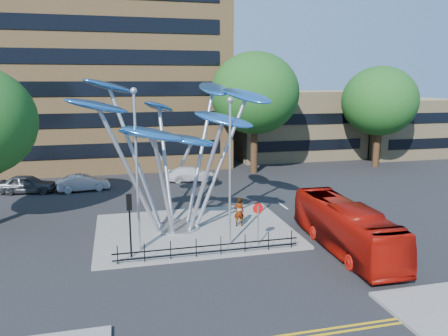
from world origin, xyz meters
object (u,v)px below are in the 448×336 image
object	(u,v)px
traffic_light_island	(129,212)
parked_car_mid	(83,183)
tree_far	(380,101)
red_bus	(345,227)
tree_right	(255,93)
pedestrian	(239,212)
parked_car_right	(191,174)
leaf_sculpture	(174,121)
no_entry_sign_island	(258,217)
parked_car_left	(27,184)
street_lamp_right	(230,159)
street_lamp_left	(136,156)

from	to	relation	value
traffic_light_island	parked_car_mid	xyz separation A→B (m)	(-3.42, 15.90, -1.91)
tree_far	red_bus	bearing A→B (deg)	-126.32
traffic_light_island	red_bus	xyz separation A→B (m)	(11.60, -1.45, -1.28)
tree_right	tree_far	bearing A→B (deg)	0.00
tree_far	red_bus	world-z (taller)	tree_far
pedestrian	parked_car_right	world-z (taller)	pedestrian
parked_car_right	parked_car_mid	bearing A→B (deg)	101.41
leaf_sculpture	traffic_light_island	xyz separation A→B (m)	(-2.93, -4.18, -4.26)
red_bus	parked_car_right	distance (m)	19.65
no_entry_sign_island	parked_car_left	xyz separation A→B (m)	(-14.92, 16.29, -1.04)
parked_car_right	street_lamp_right	bearing A→B (deg)	-179.87
street_lamp_right	traffic_light_island	world-z (taller)	street_lamp_right
tree_far	parked_car_right	distance (m)	21.89
pedestrian	tree_far	bearing A→B (deg)	-140.10
street_lamp_left	street_lamp_right	distance (m)	5.03
red_bus	leaf_sculpture	bearing A→B (deg)	148.75
tree_right	pedestrian	size ratio (longest dim) A/B	6.48
tree_far	parked_car_right	xyz separation A→B (m)	(-20.82, -2.08, -6.43)
tree_right	parked_car_left	size ratio (longest dim) A/B	2.66
street_lamp_left	red_bus	world-z (taller)	street_lamp_left
no_entry_sign_island	pedestrian	xyz separation A→B (m)	(-0.12, 3.45, -0.73)
parked_car_mid	pedestrian	bearing A→B (deg)	-148.19
parked_car_mid	parked_car_right	bearing A→B (deg)	-88.79
street_lamp_right	traffic_light_island	distance (m)	6.05
no_entry_sign_island	parked_car_left	size ratio (longest dim) A/B	0.54
tree_far	no_entry_sign_island	bearing A→B (deg)	-135.75
street_lamp_right	parked_car_right	size ratio (longest dim) A/B	1.78
parked_car_mid	red_bus	bearing A→B (deg)	-146.91
tree_right	tree_far	world-z (taller)	tree_right
parked_car_left	traffic_light_island	bearing A→B (deg)	-146.94
traffic_light_island	parked_car_right	size ratio (longest dim) A/B	0.74
parked_car_right	pedestrian	bearing A→B (deg)	-174.71
leaf_sculpture	parked_car_mid	distance (m)	14.69
leaf_sculpture	tree_far	bearing A→B (deg)	32.48
pedestrian	parked_car_left	world-z (taller)	pedestrian
pedestrian	parked_car_mid	world-z (taller)	pedestrian
street_lamp_left	street_lamp_right	size ratio (longest dim) A/B	1.06
street_lamp_right	tree_far	bearing A→B (deg)	41.47
pedestrian	street_lamp_right	bearing A→B (deg)	66.44
leaf_sculpture	parked_car_right	xyz separation A→B (m)	(3.24, 13.24, -6.20)
tree_far	red_bus	size ratio (longest dim) A/B	1.12
red_bus	parked_car_right	bearing A→B (deg)	107.79
street_lamp_right	red_bus	bearing A→B (deg)	-17.73
traffic_light_island	pedestrian	distance (m)	7.85
red_bus	parked_car_mid	xyz separation A→B (m)	(-15.02, 17.35, -0.63)
street_lamp_right	red_bus	size ratio (longest dim) A/B	0.86
pedestrian	parked_car_right	distance (m)	13.99
street_lamp_right	red_bus	distance (m)	7.42
parked_car_right	tree_right	bearing A→B (deg)	-70.66
tree_far	no_entry_sign_island	xyz separation A→B (m)	(-20.00, -19.48, -5.29)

